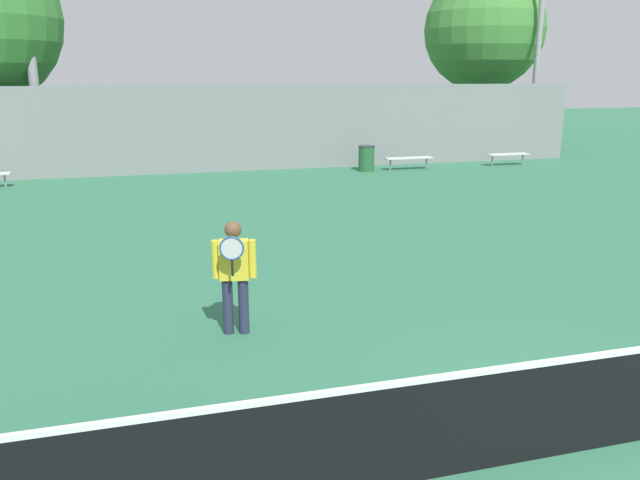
% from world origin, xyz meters
% --- Properties ---
extents(ground_plane, '(100.00, 100.00, 0.00)m').
position_xyz_m(ground_plane, '(0.00, 0.00, 0.00)').
color(ground_plane, '#2D6B4C').
extents(tennis_net, '(12.11, 0.09, 0.98)m').
position_xyz_m(tennis_net, '(0.00, 0.00, 0.50)').
color(tennis_net, black).
rests_on(tennis_net, ground_plane).
extents(tennis_player, '(0.57, 0.46, 1.55)m').
position_xyz_m(tennis_player, '(-3.01, 3.57, 0.88)').
color(tennis_player, '#282D47').
rests_on(tennis_player, ground_plane).
extents(bench_courtside_near, '(1.78, 0.40, 0.44)m').
position_xyz_m(bench_courtside_near, '(5.14, 16.62, 0.40)').
color(bench_courtside_near, silver).
rests_on(bench_courtside_near, ground_plane).
extents(bench_adjacent_court, '(1.62, 0.40, 0.44)m').
position_xyz_m(bench_adjacent_court, '(9.20, 16.62, 0.40)').
color(bench_adjacent_court, silver).
rests_on(bench_adjacent_court, ground_plane).
extents(trash_bin, '(0.59, 0.59, 0.90)m').
position_xyz_m(trash_bin, '(3.55, 16.74, 0.45)').
color(trash_bin, '#235B33').
rests_on(trash_bin, ground_plane).
extents(back_fence, '(24.96, 0.06, 3.00)m').
position_xyz_m(back_fence, '(0.00, 17.95, 1.50)').
color(back_fence, gray).
rests_on(back_fence, ground_plane).
extents(tree_green_broad, '(5.23, 5.23, 7.85)m').
position_xyz_m(tree_green_broad, '(10.62, 21.47, 5.23)').
color(tree_green_broad, brown).
rests_on(tree_green_broad, ground_plane).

